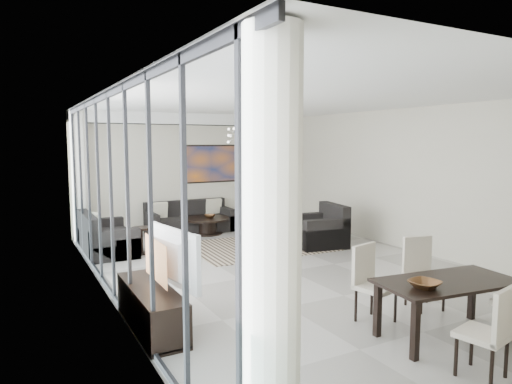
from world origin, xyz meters
TOP-DOWN VIEW (x-y plane):
  - room_shell at (0.46, 0.00)m, footprint 6.00×9.00m
  - window_wall at (-2.86, 0.00)m, footprint 0.37×8.95m
  - soffit at (0.00, 4.30)m, footprint 5.98×0.40m
  - painting at (0.50, 4.47)m, footprint 1.68×0.04m
  - chandelier at (0.30, 2.50)m, footprint 0.66×0.66m
  - rug at (0.42, 1.87)m, footprint 2.90×2.27m
  - coffee_table at (-0.04, 3.68)m, footprint 1.10×1.10m
  - bowl_coffee at (0.04, 3.65)m, footprint 0.29×0.29m
  - sofa_main at (-0.32, 4.07)m, footprint 2.09×0.86m
  - loveseat at (-2.55, 2.84)m, footprint 0.92×1.63m
  - armchair at (1.60, 1.33)m, footprint 1.15×1.20m
  - side_table at (-1.93, 2.41)m, footprint 0.39×0.39m
  - tv_console at (-2.76, -1.25)m, footprint 0.45×1.60m
  - television at (-2.60, -1.28)m, footprint 0.35×1.21m
  - dining_table at (0.11, -3.10)m, footprint 1.68×0.98m
  - dining_chair_sw at (-0.32, -3.94)m, footprint 0.49×0.49m
  - dining_chair_nw at (-0.30, -2.29)m, footprint 0.52×0.52m
  - dining_chair_ne at (0.64, -2.25)m, footprint 0.51×0.51m
  - bowl_dining at (-0.33, -3.17)m, footprint 0.37×0.37m

SIDE VIEW (x-z plane):
  - rug at x=0.42m, z-range 0.00..0.01m
  - coffee_table at x=-0.04m, z-range 0.03..0.41m
  - tv_console at x=-2.76m, z-range 0.00..0.50m
  - sofa_main at x=-0.32m, z-range -0.12..0.64m
  - loveseat at x=-2.55m, z-range -0.13..0.68m
  - armchair at x=1.60m, z-range -0.14..0.75m
  - side_table at x=-1.93m, z-range 0.09..0.63m
  - bowl_coffee at x=0.04m, z-range 0.39..0.47m
  - dining_chair_sw at x=-0.32m, z-range 0.06..0.96m
  - dining_chair_ne at x=0.64m, z-range 0.07..1.01m
  - dining_chair_nw at x=-0.30m, z-range 0.07..1.02m
  - dining_table at x=0.11m, z-range 0.24..0.91m
  - bowl_dining at x=-0.33m, z-range 0.66..0.74m
  - television at x=-2.60m, z-range 0.50..1.19m
  - room_shell at x=0.46m, z-range 0.00..2.90m
  - window_wall at x=-2.86m, z-range 0.02..2.92m
  - painting at x=0.50m, z-range 1.16..2.14m
  - chandelier at x=0.30m, z-range 2.00..2.71m
  - soffit at x=0.00m, z-range 2.64..2.90m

